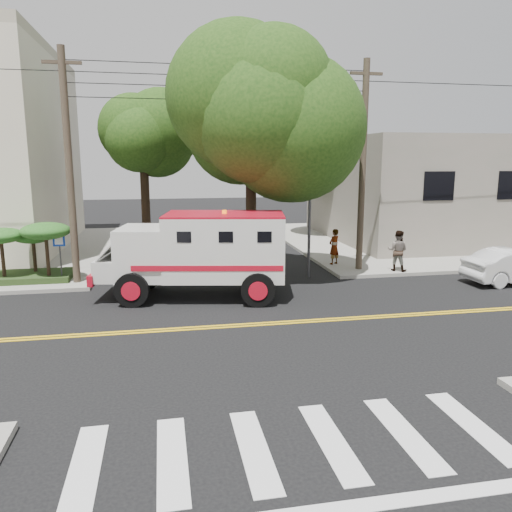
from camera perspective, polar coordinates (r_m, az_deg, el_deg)
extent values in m
plane|color=black|center=(15.18, -1.78, -7.94)|extent=(100.00, 100.00, 0.00)
cube|color=gray|center=(32.21, 18.59, 1.78)|extent=(17.00, 17.00, 0.15)
cube|color=slate|center=(33.08, 20.78, 7.24)|extent=(14.00, 12.00, 6.00)
cylinder|color=#382D23|center=(20.46, -20.55, 9.13)|extent=(0.28, 0.28, 9.00)
cylinder|color=#382D23|center=(22.10, 12.08, 9.67)|extent=(0.28, 0.28, 9.00)
cylinder|color=black|center=(21.06, -0.58, 7.13)|extent=(0.44, 0.44, 7.00)
sphere|color=#18380F|center=(21.12, -0.60, 16.65)|extent=(5.32, 5.32, 5.32)
sphere|color=#18380F|center=(20.68, 3.07, 18.34)|extent=(4.56, 4.56, 4.56)
cylinder|color=black|center=(26.28, -12.52, 6.12)|extent=(0.44, 0.44, 5.60)
sphere|color=#18380F|center=(26.20, -12.78, 12.23)|extent=(3.92, 3.92, 3.92)
sphere|color=#18380F|center=(25.64, -10.93, 13.27)|extent=(3.36, 3.36, 3.36)
cylinder|color=black|center=(32.09, 8.82, 7.41)|extent=(0.44, 0.44, 5.95)
sphere|color=#18380F|center=(32.05, 8.98, 12.72)|extent=(4.20, 4.20, 4.20)
sphere|color=#18380F|center=(31.82, 10.95, 13.48)|extent=(3.60, 3.60, 3.60)
cylinder|color=#3F3F42|center=(20.92, 6.09, 2.35)|extent=(0.12, 0.12, 3.60)
imported|color=#3F3F42|center=(20.76, 6.16, 6.04)|extent=(0.15, 0.18, 0.90)
cylinder|color=#3F3F42|center=(21.13, -21.42, -0.47)|extent=(0.06, 0.06, 2.00)
cube|color=#0C33A5|center=(20.94, -21.61, 1.65)|extent=(0.45, 0.03, 0.45)
cube|color=#1E3314|center=(22.13, -24.32, -2.13)|extent=(3.20, 2.00, 0.24)
cylinder|color=black|center=(21.91, -26.97, -0.13)|extent=(0.14, 0.14, 1.52)
ellipsoid|color=#194916|center=(21.78, -27.16, 2.08)|extent=(1.73, 1.73, 0.60)
cylinder|color=black|center=(22.33, -24.00, 0.11)|extent=(0.14, 0.14, 1.36)
ellipsoid|color=#194916|center=(22.21, -24.16, 2.04)|extent=(1.55, 1.55, 0.54)
cylinder|color=black|center=(21.29, -22.74, 0.15)|extent=(0.14, 0.14, 1.68)
ellipsoid|color=#194916|center=(21.14, -22.93, 2.66)|extent=(1.91, 1.91, 0.66)
cube|color=silver|center=(17.82, -3.58, 1.09)|extent=(4.53, 3.16, 2.24)
cube|color=silver|center=(18.25, -12.63, 0.40)|extent=(2.10, 2.61, 1.81)
cube|color=black|center=(18.36, -15.23, 1.86)|extent=(0.39, 1.79, 0.75)
cube|color=silver|center=(18.62, -15.93, -1.22)|extent=(1.33, 2.27, 0.75)
cube|color=#AD0D1F|center=(18.83, -17.45, -2.01)|extent=(0.60, 2.29, 0.37)
cube|color=#AD0D1F|center=(17.66, -3.63, 4.77)|extent=(4.53, 3.16, 0.06)
cylinder|color=black|center=(17.39, -13.99, -3.78)|extent=(1.21, 0.55, 1.17)
cylinder|color=black|center=(19.65, -12.38, -2.01)|extent=(1.21, 0.55, 1.17)
cylinder|color=black|center=(16.90, 0.23, -3.87)|extent=(1.21, 0.55, 1.17)
cylinder|color=black|center=(19.22, 0.15, -2.04)|extent=(1.21, 0.55, 1.17)
imported|color=gray|center=(23.21, 8.92, 1.07)|extent=(0.71, 0.64, 1.64)
imported|color=gray|center=(22.42, 15.88, 0.59)|extent=(1.09, 1.06, 1.77)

